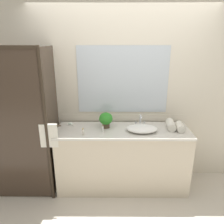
# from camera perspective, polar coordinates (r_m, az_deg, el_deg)

# --- Properties ---
(ground_plane) EXTENTS (8.00, 8.00, 0.00)m
(ground_plane) POSITION_cam_1_polar(r_m,az_deg,el_deg) (3.38, 2.69, -18.81)
(ground_plane) COLOR beige
(wall_back_with_mirror) EXTENTS (4.40, 0.06, 2.60)m
(wall_back_with_mirror) POSITION_cam_1_polar(r_m,az_deg,el_deg) (3.12, 2.81, 4.71)
(wall_back_with_mirror) COLOR beige
(wall_back_with_mirror) RESTS_ON ground_plane
(vanity_cabinet) EXTENTS (1.80, 0.58, 0.90)m
(vanity_cabinet) POSITION_cam_1_polar(r_m,az_deg,el_deg) (3.13, 2.81, -12.15)
(vanity_cabinet) COLOR beige
(vanity_cabinet) RESTS_ON ground_plane
(shower_enclosure) EXTENTS (1.20, 0.59, 2.00)m
(shower_enclosure) POSITION_cam_1_polar(r_m,az_deg,el_deg) (2.93, -22.68, -3.47)
(shower_enclosure) COLOR #2D2319
(shower_enclosure) RESTS_ON ground_plane
(sink_basin) EXTENTS (0.42, 0.29, 0.08)m
(sink_basin) POSITION_cam_1_polar(r_m,az_deg,el_deg) (2.88, 7.94, -4.34)
(sink_basin) COLOR white
(sink_basin) RESTS_ON vanity_cabinet
(faucet) EXTENTS (0.17, 0.15, 0.17)m
(faucet) POSITION_cam_1_polar(r_m,az_deg,el_deg) (3.04, 7.52, -2.67)
(faucet) COLOR silver
(faucet) RESTS_ON vanity_cabinet
(potted_plant) EXTENTS (0.18, 0.18, 0.22)m
(potted_plant) POSITION_cam_1_polar(r_m,az_deg,el_deg) (2.94, -1.64, -1.95)
(potted_plant) COLOR #473828
(potted_plant) RESTS_ON vanity_cabinet
(soap_dish) EXTENTS (0.10, 0.07, 0.04)m
(soap_dish) POSITION_cam_1_polar(r_m,az_deg,el_deg) (3.11, -11.01, -3.18)
(soap_dish) COLOR silver
(soap_dish) RESTS_ON vanity_cabinet
(amenity_bottle_body_wash) EXTENTS (0.03, 0.03, 0.09)m
(amenity_bottle_body_wash) POSITION_cam_1_polar(r_m,az_deg,el_deg) (2.77, -7.70, -5.21)
(amenity_bottle_body_wash) COLOR silver
(amenity_bottle_body_wash) RESTS_ON vanity_cabinet
(amenity_bottle_shampoo) EXTENTS (0.02, 0.02, 0.10)m
(amenity_bottle_shampoo) POSITION_cam_1_polar(r_m,az_deg,el_deg) (2.82, -2.48, -4.49)
(amenity_bottle_shampoo) COLOR white
(amenity_bottle_shampoo) RESTS_ON vanity_cabinet
(rolled_towel_near_edge) EXTENTS (0.13, 0.22, 0.10)m
(rolled_towel_near_edge) POSITION_cam_1_polar(r_m,az_deg,el_deg) (3.01, 17.63, -3.78)
(rolled_towel_near_edge) COLOR silver
(rolled_towel_near_edge) RESTS_ON vanity_cabinet
(rolled_towel_middle) EXTENTS (0.14, 0.26, 0.11)m
(rolled_towel_middle) POSITION_cam_1_polar(r_m,az_deg,el_deg) (3.03, 15.33, -3.31)
(rolled_towel_middle) COLOR silver
(rolled_towel_middle) RESTS_ON vanity_cabinet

